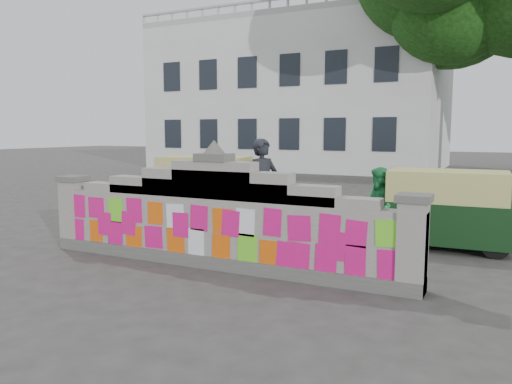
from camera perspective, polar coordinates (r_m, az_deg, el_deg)
ground at (r=8.06m, az=-4.68°, el=-8.47°), size 100.00×100.00×0.00m
parapet_wall at (r=7.89m, az=-4.75°, el=-3.23°), size 6.48×0.44×2.01m
building at (r=30.74m, az=5.39°, el=10.43°), size 16.00×10.00×8.90m
cyclist_bike at (r=9.10m, az=0.83°, el=-3.31°), size 2.09×1.44×1.04m
cyclist_rider at (r=9.04m, az=0.83°, el=-1.06°), size 0.65×0.76×1.76m
pedestrian at (r=9.47m, az=13.84°, el=-1.73°), size 0.89×0.92×1.49m
rickshaw_left at (r=12.52m, az=-5.52°, el=0.72°), size 2.83×1.71×1.52m
rickshaw_right at (r=9.78m, az=20.55°, el=-1.72°), size 2.60×1.28×1.43m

